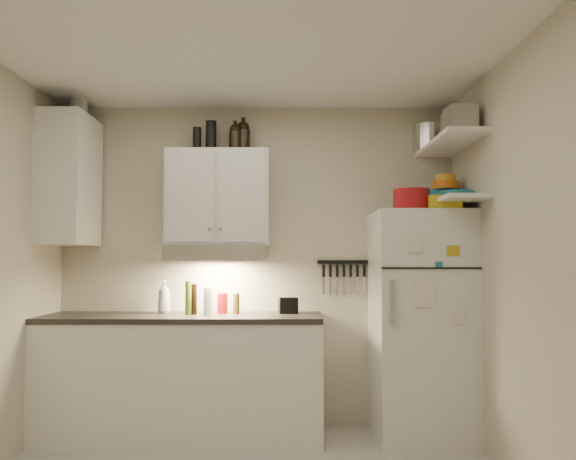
{
  "coord_description": "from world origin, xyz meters",
  "views": [
    {
      "loc": [
        0.25,
        -3.09,
        1.34
      ],
      "look_at": [
        0.25,
        0.9,
        1.55
      ],
      "focal_mm": 35.0,
      "sensor_mm": 36.0,
      "label": 1
    }
  ],
  "objects": [
    {
      "name": "vinegar_bottle",
      "position": [
        -0.47,
        1.23,
        1.04
      ],
      "size": [
        0.05,
        0.05,
        0.23
      ],
      "primitive_type": "cylinder",
      "rotation": [
        0.0,
        0.0,
        -0.09
      ],
      "color": "black",
      "rests_on": "countertop"
    },
    {
      "name": "spice_jar",
      "position": [
        1.3,
        1.04,
        1.75
      ],
      "size": [
        0.06,
        0.06,
        0.1
      ],
      "primitive_type": "cylinder",
      "rotation": [
        0.0,
        0.0,
        -0.05
      ],
      "color": "silver",
      "rests_on": "fridge"
    },
    {
      "name": "dutch_oven",
      "position": [
        1.16,
        1.03,
        1.78
      ],
      "size": [
        0.28,
        0.28,
        0.16
      ],
      "primitive_type": "cylinder",
      "rotation": [
        0.0,
        0.0,
        -0.04
      ],
      "color": "maroon",
      "rests_on": "fridge"
    },
    {
      "name": "growler_a",
      "position": [
        -0.17,
        1.36,
        2.32
      ],
      "size": [
        0.12,
        0.12,
        0.23
      ],
      "primitive_type": null,
      "rotation": [
        0.0,
        0.0,
        0.26
      ],
      "color": "black",
      "rests_on": "upper_cabinet"
    },
    {
      "name": "soap_bottle",
      "position": [
        -0.72,
        1.33,
        1.06
      ],
      "size": [
        0.11,
        0.12,
        0.29
      ],
      "primitive_type": "imported",
      "rotation": [
        0.0,
        0.0,
        -0.04
      ],
      "color": "white",
      "rests_on": "countertop"
    },
    {
      "name": "ceiling",
      "position": [
        0.0,
        0.0,
        2.61
      ],
      "size": [
        3.2,
        3.0,
        0.02
      ],
      "primitive_type": "cube",
      "color": "white",
      "rests_on": "ground"
    },
    {
      "name": "tin_a",
      "position": [
        1.49,
        0.93,
        2.31
      ],
      "size": [
        0.22,
        0.2,
        0.2
      ],
      "primitive_type": "cube",
      "rotation": [
        0.0,
        0.0,
        0.11
      ],
      "color": "#AAAAAD",
      "rests_on": "shelf_hi"
    },
    {
      "name": "tin_b",
      "position": [
        1.45,
        0.78,
        2.31
      ],
      "size": [
        0.2,
        0.2,
        0.19
      ],
      "primitive_type": "cube",
      "rotation": [
        0.0,
        0.0,
        0.05
      ],
      "color": "#AAAAAD",
      "rests_on": "shelf_hi"
    },
    {
      "name": "shelf_hi",
      "position": [
        1.45,
        1.02,
        2.2
      ],
      "size": [
        0.3,
        0.95,
        0.03
      ],
      "primitive_type": "cube",
      "color": "white",
      "rests_on": "right_wall"
    },
    {
      "name": "clear_bottle",
      "position": [
        -0.36,
        1.2,
        1.02
      ],
      "size": [
        0.07,
        0.07,
        0.2
      ],
      "primitive_type": "cylinder",
      "rotation": [
        0.0,
        0.0,
        -0.03
      ],
      "color": "silver",
      "rests_on": "countertop"
    },
    {
      "name": "bowl_orange",
      "position": [
        1.45,
        1.16,
        1.91
      ],
      "size": [
        0.2,
        0.2,
        0.06
      ],
      "primitive_type": "cylinder",
      "color": "#CB5C13",
      "rests_on": "bowl_teal"
    },
    {
      "name": "fridge",
      "position": [
        1.25,
        1.16,
        0.85
      ],
      "size": [
        0.7,
        0.68,
        1.7
      ],
      "primitive_type": "cube",
      "color": "white",
      "rests_on": "floor"
    },
    {
      "name": "red_jar",
      "position": [
        -0.26,
        1.32,
        1.0
      ],
      "size": [
        0.09,
        0.09,
        0.16
      ],
      "primitive_type": "cylinder",
      "rotation": [
        0.0,
        0.0,
        0.12
      ],
      "color": "maroon",
      "rests_on": "countertop"
    },
    {
      "name": "thermos_b",
      "position": [
        -0.48,
        1.35,
        2.3
      ],
      "size": [
        0.08,
        0.08,
        0.2
      ],
      "primitive_type": "cylinder",
      "rotation": [
        0.0,
        0.0,
        0.13
      ],
      "color": "black",
      "rests_on": "upper_cabinet"
    },
    {
      "name": "side_jar",
      "position": [
        -1.4,
        1.29,
        2.54
      ],
      "size": [
        0.14,
        0.14,
        0.18
      ],
      "primitive_type": "cylinder",
      "rotation": [
        0.0,
        0.0,
        0.09
      ],
      "color": "silver",
      "rests_on": "side_cabinet"
    },
    {
      "name": "pepper_mill",
      "position": [
        -0.15,
        1.28,
        1.0
      ],
      "size": [
        0.06,
        0.06,
        0.16
      ],
      "primitive_type": "cylinder",
      "rotation": [
        0.0,
        0.0,
        0.4
      ],
      "color": "brown",
      "rests_on": "countertop"
    },
    {
      "name": "countertop",
      "position": [
        -0.55,
        1.2,
        0.9
      ],
      "size": [
        2.1,
        0.62,
        0.04
      ],
      "primitive_type": "cube",
      "color": "#292723",
      "rests_on": "base_cabinet"
    },
    {
      "name": "oil_bottle",
      "position": [
        -0.51,
        1.21,
        1.05
      ],
      "size": [
        0.06,
        0.06,
        0.26
      ],
      "primitive_type": "cylinder",
      "rotation": [
        0.0,
        0.0,
        0.16
      ],
      "color": "#40681A",
      "rests_on": "countertop"
    },
    {
      "name": "upper_cabinet",
      "position": [
        -0.3,
        1.33,
        1.83
      ],
      "size": [
        0.8,
        0.33,
        0.75
      ],
      "primitive_type": "cube",
      "color": "white",
      "rests_on": "back_wall"
    },
    {
      "name": "knife_strip",
      "position": [
        0.7,
        1.49,
        1.32
      ],
      "size": [
        0.42,
        0.02,
        0.03
      ],
      "primitive_type": "cube",
      "color": "black",
      "rests_on": "back_wall"
    },
    {
      "name": "caddy",
      "position": [
        0.25,
        1.32,
        0.98
      ],
      "size": [
        0.16,
        0.13,
        0.12
      ],
      "primitive_type": "cube",
      "rotation": [
        0.0,
        0.0,
        0.18
      ],
      "color": "black",
      "rests_on": "countertop"
    },
    {
      "name": "back_wall",
      "position": [
        0.0,
        1.51,
        1.3
      ],
      "size": [
        3.2,
        0.02,
        2.6
      ],
      "primitive_type": "cube",
      "color": "#BDB6A1",
      "rests_on": "ground"
    },
    {
      "name": "growler_b",
      "position": [
        -0.11,
        1.41,
        2.33
      ],
      "size": [
        0.13,
        0.13,
        0.27
      ],
      "primitive_type": null,
      "rotation": [
        0.0,
        0.0,
        -0.2
      ],
      "color": "black",
      "rests_on": "upper_cabinet"
    },
    {
      "name": "base_cabinet",
      "position": [
        -0.55,
        1.2,
        0.44
      ],
      "size": [
        2.1,
        0.6,
        0.88
      ],
      "primitive_type": "cube",
      "color": "white",
      "rests_on": "floor"
    },
    {
      "name": "range_hood",
      "position": [
        -0.3,
        1.27,
        1.39
      ],
      "size": [
        0.76,
        0.46,
        0.12
      ],
      "primitive_type": "cube",
      "color": "silver",
      "rests_on": "back_wall"
    },
    {
      "name": "stock_pot",
      "position": [
        1.4,
        1.4,
        2.32
      ],
      "size": [
        0.36,
        0.36,
        0.21
      ],
      "primitive_type": "cylinder",
      "rotation": [
        0.0,
        0.0,
        -0.31
      ],
      "color": "silver",
      "rests_on": "shelf_hi"
    },
    {
      "name": "plates",
      "position": [
        1.48,
        0.97,
        1.81
      ],
      "size": [
        0.29,
        0.29,
        0.06
      ],
      "primitive_type": "cylinder",
      "rotation": [
        0.0,
        0.0,
        0.23
      ],
      "color": "#19728D",
      "rests_on": "shelf_lo"
    },
    {
      "name": "right_wall",
      "position": [
        1.61,
        0.0,
        1.3
      ],
      "size": [
        0.02,
        3.0,
        2.6
      ],
      "primitive_type": "cube",
      "color": "#BDB6A1",
      "rests_on": "ground"
    },
    {
      "name": "bowl_teal",
      "position": [
        1.45,
        1.23,
        1.83
      ],
      "size": [
        0.25,
        0.25,
        0.1
      ],
      "primitive_type": "cylinder",
      "color": "#19728D",
      "rests_on": "shelf_lo"
    },
    {
      "name": "book_stack",
      "position": [
        1.38,
        0.96,
        1.75
      ],
      "size": [
        0.26,
        0.31,
        0.09
      ],
      "primitive_type": "cube",
      "rotation": [
        0.0,
        0.0,
        -0.13
      ],
      "color": "#B29816",
      "rests_on": "fridge"
    },
    {
      "name": "shelf_lo",
      "position": [
        1.45,
        1.02,
        1.76
      ],
      "size": [
        0.3,
        0.95,
        0.03
      ],
      "primitive_type": "cube",
      "color": "white",
      "rests_on": "right_wall"
    },
    {
      "name": "thermos_a",
      "position": [
        -0.37,
        1.36,
        2.32
      ],
      "size": [
        0.11,
        0.11,
        0.25
      ],
      "primitive_type": "cylinder",
      "rotation": [
        0.0,
        0.0,
        -0.26
      ],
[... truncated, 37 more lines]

